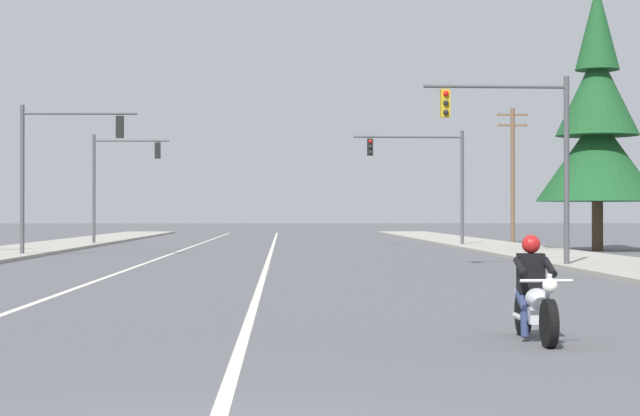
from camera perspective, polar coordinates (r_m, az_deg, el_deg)
name	(u,v)px	position (r m, az deg, el deg)	size (l,w,h in m)	color
lane_stripe_center	(271,251)	(53.07, -2.49, -2.19)	(0.16, 100.00, 0.01)	beige
lane_stripe_left	(180,251)	(53.29, -7.15, -2.18)	(0.16, 100.00, 0.01)	beige
sidewalk_kerb_right	(536,253)	(49.29, 10.93, -2.25)	(4.40, 110.00, 0.14)	#9E998E
sidewalk_kerb_left	(0,253)	(49.56, -16.00, -2.24)	(4.40, 110.00, 0.14)	#9E998E
motorcycle_with_rider	(534,298)	(15.76, 10.86, -4.54)	(0.70, 2.19, 1.46)	black
traffic_signal_near_right	(526,141)	(36.71, 10.42, 3.35)	(4.75, 0.46, 6.20)	#47474C
traffic_signal_near_left	(55,157)	(46.91, -13.31, 2.56)	(4.76, 0.37, 6.20)	#47474C
traffic_signal_mid_right	(430,169)	(59.97, 5.63, 2.00)	(5.93, 0.57, 6.20)	#47474C
traffic_signal_mid_left	(115,173)	(63.62, -10.38, 1.78)	(4.29, 0.37, 6.20)	#47474C
utility_pole_right_far	(513,170)	(69.98, 9.78, 1.91)	(1.94, 0.26, 8.27)	brown
conifer_tree_right_verge_far	(597,128)	(54.25, 13.93, 3.97)	(5.73, 5.73, 12.62)	#423023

